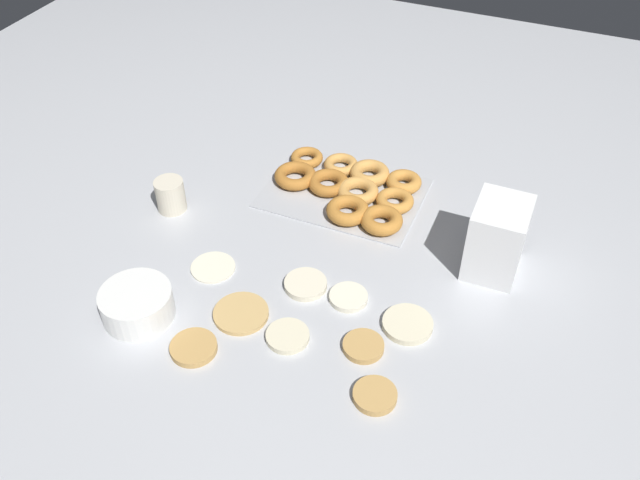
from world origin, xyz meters
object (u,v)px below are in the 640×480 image
at_px(pancake_4, 408,324).
at_px(container_stack, 497,238).
at_px(pancake_5, 363,346).
at_px(paper_cup, 170,195).
at_px(pancake_1, 241,313).
at_px(donut_tray, 350,188).
at_px(pancake_0, 213,267).
at_px(pancake_6, 194,347).
at_px(pancake_7, 288,336).
at_px(batter_bowl, 137,304).
at_px(pancake_8, 348,297).
at_px(pancake_3, 375,395).
at_px(pancake_2, 306,284).

relative_size(pancake_4, container_stack, 0.61).
distance_m(pancake_5, paper_cup, 0.61).
xyz_separation_m(pancake_1, donut_tray, (-0.06, -0.46, 0.01)).
height_order(pancake_0, pancake_6, pancake_6).
height_order(pancake_5, pancake_7, pancake_5).
distance_m(pancake_4, batter_bowl, 0.54).
height_order(batter_bowl, container_stack, container_stack).
relative_size(pancake_1, pancake_8, 1.40).
bearing_deg(pancake_6, pancake_7, -147.91).
bearing_deg(pancake_6, donut_tray, -100.02).
relative_size(pancake_3, batter_bowl, 0.56).
xyz_separation_m(pancake_8, donut_tray, (0.12, -0.33, 0.01)).
height_order(donut_tray, paper_cup, paper_cup).
distance_m(pancake_8, paper_cup, 0.51).
xyz_separation_m(pancake_0, pancake_3, (-0.44, 0.18, 0.00)).
xyz_separation_m(pancake_5, donut_tray, (0.20, -0.44, 0.01)).
distance_m(pancake_4, donut_tray, 0.44).
xyz_separation_m(container_stack, paper_cup, (0.75, 0.10, -0.04)).
distance_m(pancake_0, pancake_2, 0.21).
bearing_deg(donut_tray, pancake_2, 94.82).
relative_size(pancake_5, pancake_6, 0.88).
xyz_separation_m(pancake_1, pancake_4, (-0.32, -0.10, 0.00)).
bearing_deg(pancake_7, pancake_5, -167.05).
bearing_deg(pancake_2, pancake_3, 137.70).
bearing_deg(pancake_6, pancake_4, -149.02).
distance_m(pancake_3, paper_cup, 0.71).
height_order(pancake_0, pancake_8, pancake_8).
bearing_deg(pancake_6, pancake_0, -69.62).
distance_m(pancake_6, paper_cup, 0.45).
relative_size(pancake_5, pancake_7, 0.94).
distance_m(pancake_8, container_stack, 0.34).
relative_size(pancake_1, pancake_2, 1.24).
relative_size(pancake_7, container_stack, 0.52).
xyz_separation_m(donut_tray, paper_cup, (0.37, 0.22, 0.02)).
bearing_deg(pancake_0, pancake_1, 141.07).
bearing_deg(pancake_5, pancake_2, -32.72).
bearing_deg(pancake_6, paper_cup, -52.66).
height_order(pancake_2, pancake_3, same).
relative_size(pancake_0, pancake_6, 1.06).
bearing_deg(pancake_7, pancake_3, 162.26).
bearing_deg(container_stack, paper_cup, 7.35).
bearing_deg(pancake_5, donut_tray, -65.95).
relative_size(pancake_6, batter_bowl, 0.63).
xyz_separation_m(pancake_3, pancake_8, (0.13, -0.21, -0.00)).
xyz_separation_m(pancake_2, pancake_7, (-0.02, 0.14, -0.00)).
bearing_deg(pancake_6, pancake_3, -174.96).
bearing_deg(pancake_4, donut_tray, -53.97).
distance_m(pancake_4, pancake_7, 0.24).
distance_m(pancake_0, paper_cup, 0.24).
distance_m(pancake_1, pancake_5, 0.26).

